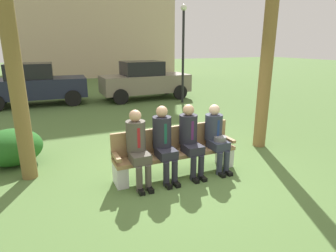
# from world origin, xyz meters

# --- Properties ---
(ground_plane) EXTENTS (80.00, 80.00, 0.00)m
(ground_plane) POSITION_xyz_m (0.00, 0.00, 0.00)
(ground_plane) COLOR #4E6D36
(park_bench) EXTENTS (2.38, 0.44, 0.90)m
(park_bench) POSITION_xyz_m (-0.08, 0.02, 0.44)
(park_bench) COLOR #99754C
(park_bench) RESTS_ON ground
(seated_man_leftmost) EXTENTS (0.34, 0.72, 1.33)m
(seated_man_leftmost) POSITION_xyz_m (-0.86, -0.11, 0.74)
(seated_man_leftmost) COLOR #4C473D
(seated_man_leftmost) RESTS_ON ground
(seated_man_centerleft) EXTENTS (0.34, 0.72, 1.35)m
(seated_man_centerleft) POSITION_xyz_m (-0.37, -0.10, 0.75)
(seated_man_centerleft) COLOR #23232D
(seated_man_centerleft) RESTS_ON ground
(seated_man_centerright) EXTENTS (0.34, 0.72, 1.34)m
(seated_man_centerright) POSITION_xyz_m (0.16, -0.11, 0.74)
(seated_man_centerright) COLOR #23232D
(seated_man_centerright) RESTS_ON ground
(seated_man_rightmost) EXTENTS (0.34, 0.72, 1.29)m
(seated_man_rightmost) POSITION_xyz_m (0.73, -0.12, 0.72)
(seated_man_rightmost) COLOR #2D3342
(seated_man_rightmost) RESTS_ON ground
(shrub_near_bench) EXTENTS (1.19, 1.09, 0.74)m
(shrub_near_bench) POSITION_xyz_m (-2.97, 1.74, 0.37)
(shrub_near_bench) COLOR #225C1E
(shrub_near_bench) RESTS_ON ground
(parked_car_near) EXTENTS (3.97, 1.86, 1.68)m
(parked_car_near) POSITION_xyz_m (-2.57, 8.05, 0.84)
(parked_car_near) COLOR #1E2338
(parked_car_near) RESTS_ON ground
(parked_car_far) EXTENTS (3.92, 1.73, 1.68)m
(parked_car_far) POSITION_xyz_m (1.94, 7.53, 0.84)
(parked_car_far) COLOR slate
(parked_car_far) RESTS_ON ground
(street_lamp) EXTENTS (0.24, 0.24, 3.89)m
(street_lamp) POSITION_xyz_m (3.13, 6.09, 2.36)
(street_lamp) COLOR black
(street_lamp) RESTS_ON ground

